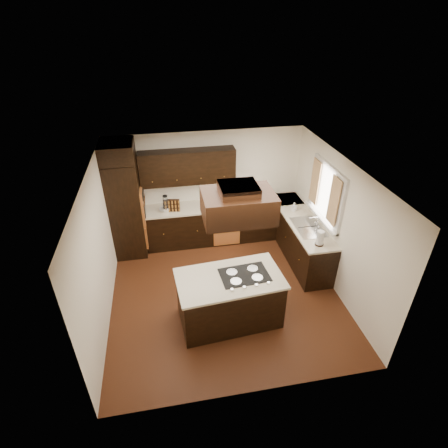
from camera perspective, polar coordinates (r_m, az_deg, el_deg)
The scene contains 30 objects.
floor at distance 6.83m, azimuth 0.09°, elevation -11.03°, with size 4.20×4.20×0.02m, color #5E2E16.
ceiling at distance 5.45m, azimuth 0.11°, elevation 8.86°, with size 4.20×4.20×0.02m, color silver.
wall_back at distance 7.87m, azimuth -2.73°, elevation 6.23°, with size 4.20×0.02×2.50m, color white.
wall_front at distance 4.49m, azimuth 5.24°, elevation -17.10°, with size 4.20×0.02×2.50m, color white.
wall_left at distance 6.10m, azimuth -19.85°, elevation -4.08°, with size 0.02×4.20×2.50m, color white.
wall_right at distance 6.70m, azimuth 18.13°, elevation -0.28°, with size 0.02×4.20×2.50m, color white.
oven_column at distance 7.59m, azimuth -15.65°, elevation 2.38°, with size 0.65×0.75×2.12m, color black.
wall_oven_face at distance 7.53m, azimuth -13.07°, elevation 3.04°, with size 0.05×0.62×0.78m, color #CE7638.
base_cabinets_back at distance 7.99m, azimuth -2.02°, elevation 0.06°, with size 2.93×0.60×0.88m, color black.
base_cabinets_right at distance 7.68m, azimuth 12.17°, elevation -2.15°, with size 0.60×2.40×0.88m, color black.
countertop_back at distance 7.74m, azimuth -2.06°, elevation 2.90°, with size 2.93×0.63×0.04m, color beige.
countertop_right at distance 7.43m, azimuth 12.45°, elevation 0.78°, with size 0.63×2.40×0.04m, color beige.
upper_cabinets at distance 7.44m, azimuth -5.96°, elevation 9.27°, with size 2.00×0.34×0.72m, color black.
dishwasher_front at distance 7.80m, azimuth 0.44°, elevation -1.13°, with size 0.60×0.05×0.72m, color #CE7638.
window_frame at distance 6.92m, azimuth 16.40°, elevation 4.87°, with size 0.06×1.32×1.12m, color silver.
window_pane at distance 6.93m, azimuth 16.61°, elevation 4.88°, with size 0.00×1.20×1.00m, color white.
curtain_left at distance 6.54m, azimuth 17.50°, elevation 3.57°, with size 0.02×0.34×0.90m, color beige.
curtain_right at distance 7.21m, azimuth 14.65°, elevation 6.69°, with size 0.02×0.34×0.90m, color beige.
sink_rim at distance 7.15m, azimuth 13.59°, elevation -0.45°, with size 0.52×0.84×0.01m, color silver.
island at distance 6.03m, azimuth 0.89°, elevation -12.24°, with size 1.66×0.90×0.88m, color black.
island_top at distance 5.72m, azimuth 0.93°, elevation -8.92°, with size 1.72×0.96×0.04m, color beige.
cooktop at distance 5.76m, azimuth 3.36°, elevation -8.28°, with size 0.78×0.52×0.01m, color black.
range_hood at distance 5.13m, azimuth 2.33°, elevation 2.98°, with size 1.05×0.72×0.42m, color black.
hood_duct at distance 5.01m, azimuth 2.40°, elevation 5.75°, with size 0.55×0.50×0.13m, color black.
blender_base at distance 7.57m, azimuth -9.41°, elevation 2.34°, with size 0.15×0.15×0.10m, color silver.
blender_pitcher at distance 7.48m, azimuth -9.53°, elevation 3.55°, with size 0.13×0.13×0.26m, color silver.
spice_rack at distance 7.54m, azimuth -8.45°, elevation 3.02°, with size 0.32×0.08×0.27m, color black.
mixing_bowl at distance 7.62m, azimuth -9.64°, elevation 2.34°, with size 0.23×0.23×0.06m, color silver.
soap_bottle at distance 7.63m, azimuth 11.34°, elevation 2.80°, with size 0.09×0.09×0.20m, color silver.
paper_towel at distance 6.60m, azimuth 15.42°, elevation -2.24°, with size 0.13×0.13×0.29m, color silver.
Camera 1 is at (-0.92, -4.94, 4.62)m, focal length 28.00 mm.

